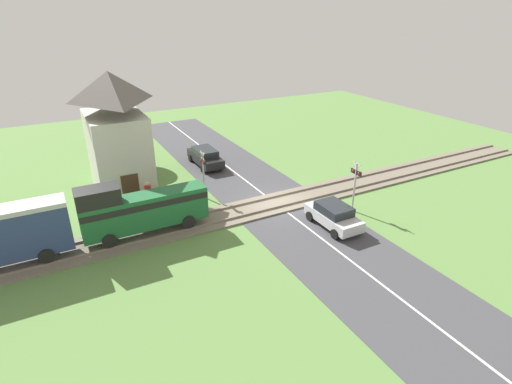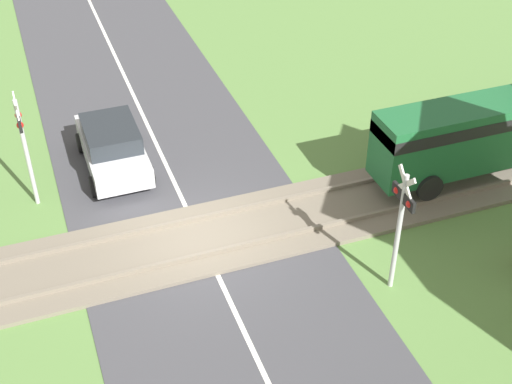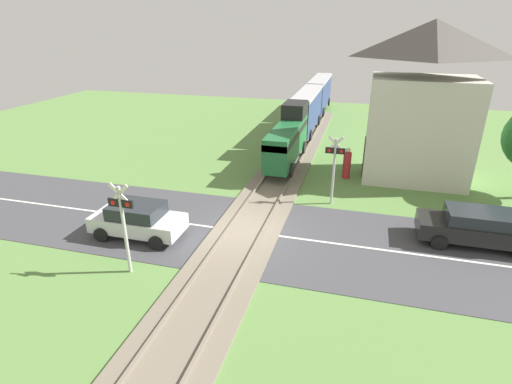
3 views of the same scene
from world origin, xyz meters
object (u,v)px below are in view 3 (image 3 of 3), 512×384
at_px(crossing_signal_east_approach, 334,162).
at_px(pedestrian_by_station, 347,164).
at_px(train, 308,109).
at_px(crossing_signal_west_approach, 123,217).
at_px(car_near_crossing, 138,219).
at_px(car_far_side, 478,227).
at_px(station_building, 422,106).

xyz_separation_m(crossing_signal_east_approach, pedestrian_by_station, (0.46, 3.67, -1.34)).
height_order(train, crossing_signal_west_approach, train).
bearing_deg(car_near_crossing, crossing_signal_east_approach, 35.73).
xyz_separation_m(car_far_side, pedestrian_by_station, (-5.36, 6.03, 0.03)).
relative_size(car_near_crossing, car_far_side, 0.84).
relative_size(car_near_crossing, station_building, 0.45).
height_order(car_far_side, station_building, station_building).
relative_size(crossing_signal_west_approach, pedestrian_by_station, 1.92).
height_order(car_far_side, crossing_signal_west_approach, crossing_signal_west_approach).
distance_m(crossing_signal_west_approach, crossing_signal_east_approach, 9.86).
distance_m(car_near_crossing, car_far_side, 13.43).
height_order(crossing_signal_west_approach, station_building, station_building).
distance_m(car_far_side, pedestrian_by_station, 8.07).
bearing_deg(pedestrian_by_station, station_building, 14.40).
xyz_separation_m(car_far_side, station_building, (-1.84, 6.94, 3.25)).
height_order(station_building, pedestrian_by_station, station_building).
distance_m(car_near_crossing, crossing_signal_west_approach, 2.92).
bearing_deg(train, car_far_side, -59.53).
bearing_deg(crossing_signal_west_approach, car_near_crossing, 113.26).
distance_m(car_far_side, crossing_signal_west_approach, 13.26).
relative_size(train, crossing_signal_west_approach, 6.84).
xyz_separation_m(crossing_signal_east_approach, station_building, (3.99, 4.58, 1.88)).
distance_m(train, car_near_crossing, 18.62).
bearing_deg(station_building, crossing_signal_west_approach, -130.12).
relative_size(car_near_crossing, crossing_signal_east_approach, 1.11).
height_order(car_far_side, pedestrian_by_station, pedestrian_by_station).
xyz_separation_m(car_far_side, crossing_signal_east_approach, (-5.83, 2.36, 1.37)).
distance_m(car_near_crossing, station_building, 15.31).
distance_m(car_near_crossing, pedestrian_by_station, 11.81).
relative_size(car_far_side, station_building, 0.54).
relative_size(train, station_building, 2.79).
bearing_deg(car_far_side, train, 120.47).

